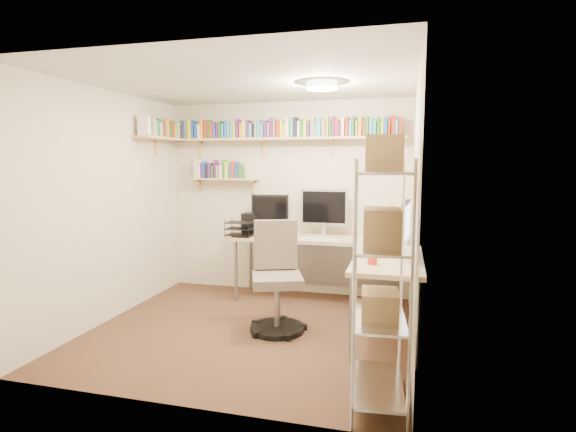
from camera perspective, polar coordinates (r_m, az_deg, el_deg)
name	(u,v)px	position (r m, az deg, el deg)	size (l,w,h in m)	color
ground	(250,330)	(4.80, -4.89, -14.24)	(3.20, 3.20, 0.00)	#45251D
room_shell	(249,180)	(4.48, -5.04, 4.57)	(3.24, 3.04, 2.52)	beige
wall_shelves	(252,138)	(5.84, -4.53, 9.87)	(3.12, 1.09, 0.80)	#DBAA7B
corner_desk	(322,242)	(5.30, 4.38, -3.28)	(2.33, 2.05, 1.39)	tan
office_chair	(277,285)	(4.67, -1.43, -8.70)	(0.63, 0.64, 1.12)	black
wire_rack	(381,243)	(3.14, 11.76, -3.37)	(0.43, 0.79, 1.90)	silver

